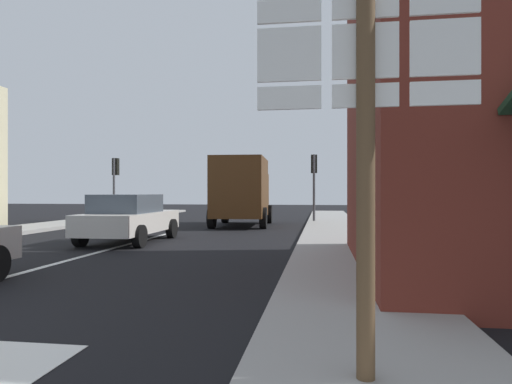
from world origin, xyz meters
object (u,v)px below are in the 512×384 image
at_px(delivery_truck, 242,190).
at_px(route_sign_post, 365,131).
at_px(traffic_light_far_right, 314,173).
at_px(sedan_far, 129,218).
at_px(traffic_light_far_left, 115,174).

bearing_deg(delivery_truck, route_sign_post, -76.70).
bearing_deg(traffic_light_far_right, sedan_far, -121.03).
bearing_deg(route_sign_post, sedan_far, 122.89).
height_order(sedan_far, traffic_light_far_right, traffic_light_far_right).
bearing_deg(traffic_light_far_left, sedan_far, -61.98).
bearing_deg(traffic_light_far_left, route_sign_post, -59.48).
relative_size(sedan_far, delivery_truck, 0.83).
bearing_deg(sedan_far, delivery_truck, 72.22).
distance_m(route_sign_post, traffic_light_far_left, 22.13).
height_order(delivery_truck, route_sign_post, route_sign_post).
bearing_deg(sedan_far, traffic_light_far_left, 118.02).
height_order(delivery_truck, traffic_light_far_right, traffic_light_far_right).
bearing_deg(traffic_light_far_right, delivery_truck, -147.23).
distance_m(sedan_far, delivery_truck, 7.45).
relative_size(delivery_truck, route_sign_post, 1.59).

